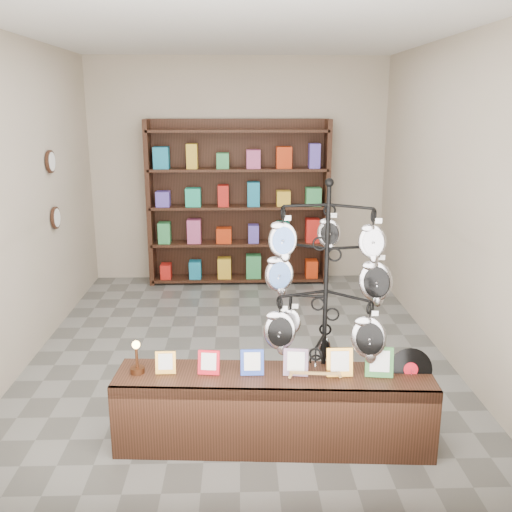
% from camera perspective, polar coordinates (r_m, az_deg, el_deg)
% --- Properties ---
extents(ground, '(5.00, 5.00, 0.00)m').
position_cam_1_polar(ground, '(5.81, -1.67, -9.29)').
color(ground, slate).
rests_on(ground, ground).
extents(room_envelope, '(5.00, 5.00, 5.00)m').
position_cam_1_polar(room_envelope, '(5.32, -1.82, 9.20)').
color(room_envelope, '#B7A794').
rests_on(room_envelope, ground).
extents(display_tree, '(0.98, 0.93, 1.90)m').
position_cam_1_polar(display_tree, '(4.07, 6.99, -3.56)').
color(display_tree, black).
rests_on(display_tree, ground).
extents(front_shelf, '(2.25, 0.59, 0.79)m').
position_cam_1_polar(front_shelf, '(4.21, 1.77, -15.06)').
color(front_shelf, black).
rests_on(front_shelf, ground).
extents(back_shelving, '(2.42, 0.36, 2.20)m').
position_cam_1_polar(back_shelving, '(7.71, -1.76, 4.82)').
color(back_shelving, black).
rests_on(back_shelving, ground).
extents(wall_clocks, '(0.03, 0.24, 0.84)m').
position_cam_1_polar(wall_clocks, '(6.47, -19.63, 6.23)').
color(wall_clocks, black).
rests_on(wall_clocks, ground).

